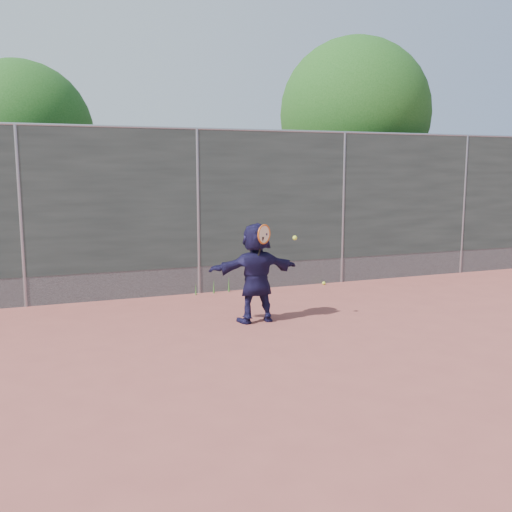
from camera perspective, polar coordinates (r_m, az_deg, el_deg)
name	(u,v)px	position (r m, az deg, el deg)	size (l,w,h in m)	color
ground	(269,347)	(7.48, 1.35, -9.11)	(80.00, 80.00, 0.00)	#9E4C42
player	(256,273)	(8.54, 0.00, -1.66)	(1.40, 0.44, 1.50)	#181439
ball_ground	(324,283)	(11.45, 6.80, -2.72)	(0.07, 0.07, 0.07)	#CFE933
fence	(198,208)	(10.47, -5.84, 4.79)	(20.00, 0.06, 3.03)	#38423D
swing_action	(267,236)	(8.30, 1.11, 2.03)	(0.64, 0.17, 0.51)	#C55112
tree_right	(360,119)	(14.43, 10.37, 13.34)	(3.78, 3.60, 5.39)	#382314
tree_left	(28,138)	(13.17, -21.80, 10.93)	(3.15, 3.00, 4.53)	#382314
weed_clump	(216,286)	(10.64, -4.02, -3.01)	(0.68, 0.07, 0.30)	#387226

